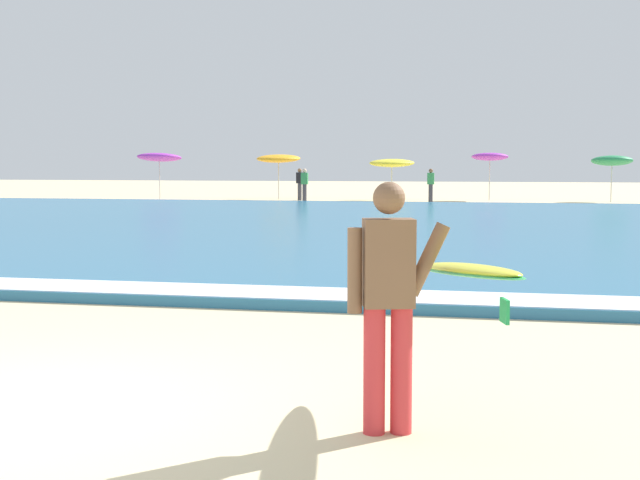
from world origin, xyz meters
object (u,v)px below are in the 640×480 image
at_px(beach_umbrella_0, 159,157).
at_px(beachgoer_near_row_right, 431,184).
at_px(beach_umbrella_2, 392,163).
at_px(beach_umbrella_4, 612,161).
at_px(beach_umbrella_1, 278,159).
at_px(beachgoer_near_row_left, 305,184).
at_px(beachgoer_near_row_mid, 300,183).
at_px(beach_umbrella_3, 490,157).
at_px(surfer_with_board, 426,284).

distance_m(beach_umbrella_0, beachgoer_near_row_right, 13.74).
height_order(beach_umbrella_2, beachgoer_near_row_right, beach_umbrella_2).
height_order(beach_umbrella_2, beach_umbrella_4, beach_umbrella_4).
bearing_deg(beach_umbrella_1, beachgoer_near_row_left, -52.09).
relative_size(beach_umbrella_1, beachgoer_near_row_left, 1.47).
distance_m(beach_umbrella_0, beach_umbrella_2, 11.72).
relative_size(beach_umbrella_1, beachgoer_near_row_mid, 1.47).
bearing_deg(beachgoer_near_row_left, beach_umbrella_0, 170.90).
xyz_separation_m(beach_umbrella_3, beachgoer_near_row_mid, (-9.20, -1.75, -1.30)).
xyz_separation_m(beach_umbrella_1, beach_umbrella_2, (5.74, 0.10, -0.22)).
relative_size(beach_umbrella_2, beach_umbrella_3, 0.93).
height_order(beach_umbrella_2, beachgoer_near_row_left, beach_umbrella_2).
height_order(beach_umbrella_4, beachgoer_near_row_right, beach_umbrella_4).
bearing_deg(beach_umbrella_4, beachgoer_near_row_left, -168.07).
height_order(surfer_with_board, beachgoer_near_row_mid, surfer_with_board).
bearing_deg(beach_umbrella_3, beachgoer_near_row_mid, -169.24).
relative_size(beach_umbrella_2, beachgoer_near_row_mid, 1.41).
height_order(surfer_with_board, beach_umbrella_3, beach_umbrella_3).
relative_size(surfer_with_board, beach_umbrella_0, 1.06).
distance_m(surfer_with_board, beach_umbrella_2, 37.19).
xyz_separation_m(beach_umbrella_0, beachgoer_near_row_right, (13.68, -0.23, -1.28)).
bearing_deg(beachgoer_near_row_right, beach_umbrella_2, 143.14).
xyz_separation_m(beach_umbrella_1, beach_umbrella_4, (16.14, 0.56, -0.11)).
bearing_deg(beachgoer_near_row_left, beach_umbrella_2, 33.62).
bearing_deg(beach_umbrella_3, beach_umbrella_0, -172.24).
xyz_separation_m(beach_umbrella_2, beach_umbrella_3, (4.72, 0.93, 0.31)).
bearing_deg(beach_umbrella_3, beach_umbrella_2, -168.83).
height_order(beach_umbrella_0, beachgoer_near_row_mid, beach_umbrella_0).
relative_size(surfer_with_board, beachgoer_near_row_left, 1.63).
height_order(beachgoer_near_row_mid, beachgoer_near_row_right, same).
xyz_separation_m(beach_umbrella_0, beach_umbrella_4, (22.04, 1.76, -0.18)).
xyz_separation_m(surfer_with_board, beachgoer_near_row_left, (-8.70, 34.32, -0.19)).
relative_size(beach_umbrella_0, beachgoer_near_row_left, 1.53).
xyz_separation_m(surfer_with_board, beach_umbrella_1, (-10.60, 36.77, 1.03)).
relative_size(surfer_with_board, beach_umbrella_3, 1.07).
bearing_deg(beach_umbrella_0, beach_umbrella_1, 11.46).
bearing_deg(beach_umbrella_0, beachgoer_near_row_mid, 3.85).
height_order(beach_umbrella_0, beachgoer_near_row_right, beach_umbrella_0).
bearing_deg(beach_umbrella_1, surfer_with_board, -73.91).
relative_size(beach_umbrella_2, beachgoer_near_row_right, 1.41).
bearing_deg(surfer_with_board, beach_umbrella_4, 81.56).
xyz_separation_m(beachgoer_near_row_mid, beachgoer_near_row_right, (6.51, -0.71, 0.00)).
distance_m(beachgoer_near_row_left, beachgoer_near_row_right, 5.96).
relative_size(surfer_with_board, beachgoer_near_row_mid, 1.63).
height_order(beach_umbrella_1, beachgoer_near_row_right, beach_umbrella_1).
bearing_deg(beach_umbrella_2, beachgoer_near_row_mid, -169.68).
relative_size(beach_umbrella_0, beach_umbrella_1, 1.05).
height_order(beach_umbrella_4, beachgoer_near_row_left, beach_umbrella_4).
bearing_deg(beach_umbrella_4, beachgoer_near_row_mid, -175.10).
xyz_separation_m(beach_umbrella_1, beachgoer_near_row_right, (7.78, -1.43, -1.22)).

